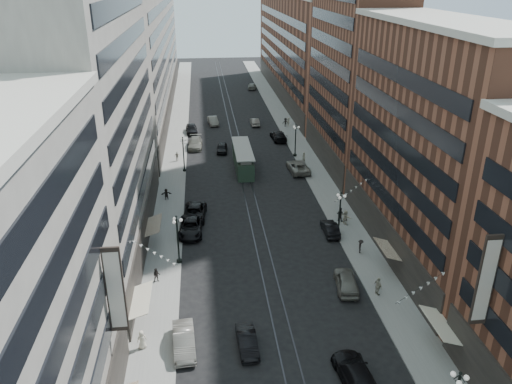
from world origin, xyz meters
name	(u,v)px	position (x,y,z in m)	size (l,w,h in m)	color
ground	(241,159)	(0.00, 60.00, 0.00)	(220.00, 220.00, 0.00)	black
sidewalk_west	(176,142)	(-11.00, 70.00, 0.07)	(4.00, 180.00, 0.15)	gray
sidewalk_east	(295,138)	(11.00, 70.00, 0.07)	(4.00, 180.00, 0.15)	gray
rail_west	(232,141)	(-0.70, 70.00, 0.01)	(0.12, 180.00, 0.02)	#2D2D33
rail_east	(240,140)	(0.70, 70.00, 0.01)	(0.12, 180.00, 0.02)	#2D2D33
building_west_mid	(96,126)	(-17.00, 33.00, 14.00)	(8.00, 36.00, 28.00)	gray
building_west_far	(149,50)	(-17.00, 96.00, 13.00)	(8.00, 90.00, 26.00)	gray
building_east_mid	(430,148)	(17.00, 28.00, 12.00)	(8.00, 30.00, 24.00)	brown
building_east_tower	(357,29)	(17.00, 56.00, 21.00)	(8.00, 26.00, 42.00)	brown
building_east_far	(295,47)	(17.00, 105.00, 12.00)	(8.00, 72.00, 24.00)	brown
lamppost_sw_far	(178,238)	(-9.20, 28.00, 3.10)	(1.03, 1.14, 5.52)	black
lamppost_sw_mid	(183,153)	(-9.20, 55.00, 3.10)	(1.03, 1.14, 5.52)	black
lamppost_se_far	(340,213)	(9.20, 32.00, 3.10)	(1.03, 1.14, 5.52)	black
lamppost_se_mid	(295,139)	(9.20, 60.00, 3.10)	(1.03, 1.14, 5.52)	black
streetcar	(243,159)	(0.00, 55.61, 1.55)	(2.69, 12.16, 3.36)	#273D2D
car_1	(184,341)	(-8.40, 14.58, 0.82)	(1.73, 4.97, 1.64)	gray
car_2	(191,227)	(-8.02, 34.65, 0.83)	(2.74, 5.95, 1.65)	black
car_4	(346,281)	(7.20, 21.49, 0.86)	(2.04, 5.06, 1.72)	#636158
car_5	(247,342)	(-3.24, 14.05, 0.71)	(1.49, 4.28, 1.41)	black
car_6	(356,374)	(4.50, 9.41, 0.85)	(2.37, 5.83, 1.69)	black
pedestrian_1	(142,340)	(-11.79, 14.92, 0.98)	(0.81, 0.44, 1.67)	beige
pedestrian_2	(157,275)	(-11.29, 24.54, 0.90)	(0.73, 0.40, 1.49)	black
pedestrian_4	(378,286)	(9.84, 19.98, 1.09)	(1.11, 0.50, 1.89)	#A19A85
car_7	(194,213)	(-7.60, 38.43, 0.83)	(2.75, 5.95, 1.65)	black
car_8	(195,143)	(-7.52, 66.57, 0.87)	(2.43, 5.98, 1.73)	#636358
car_9	(192,129)	(-8.23, 75.60, 0.88)	(2.09, 5.19, 1.77)	black
car_10	(330,228)	(8.40, 32.70, 0.72)	(1.53, 4.39, 1.45)	black
car_11	(298,167)	(8.40, 53.08, 0.85)	(2.84, 6.15, 1.71)	gray
car_12	(278,136)	(7.81, 69.44, 0.86)	(2.41, 5.93, 1.72)	black
car_13	(222,148)	(-2.92, 63.71, 0.75)	(1.77, 4.39, 1.50)	black
car_14	(255,122)	(4.50, 79.65, 0.72)	(1.53, 4.40, 1.45)	slate
pedestrian_5	(166,194)	(-11.41, 44.49, 0.93)	(1.44, 0.41, 1.55)	black
pedestrian_6	(177,156)	(-10.46, 59.76, 0.93)	(0.91, 0.42, 1.56)	#9F9784
pedestrian_7	(340,214)	(10.34, 35.61, 1.05)	(0.88, 0.48, 1.81)	black
pedestrian_8	(304,158)	(9.96, 56.50, 1.06)	(0.66, 0.43, 1.81)	#A59F88
pedestrian_9	(285,122)	(10.46, 77.47, 1.05)	(1.16, 0.48, 1.80)	black
car_extra_0	(213,121)	(-3.90, 81.09, 0.82)	(1.73, 4.95, 1.63)	#66645A
car_extra_1	(252,86)	(7.53, 114.48, 0.75)	(2.10, 5.17, 1.50)	slate
pedestrian_extra_0	(345,217)	(10.80, 34.75, 1.06)	(1.69, 0.49, 1.82)	beige
pedestrian_extra_1	(288,122)	(11.11, 77.80, 1.05)	(1.17, 0.48, 1.81)	#AFA691
pedestrian_extra_2	(361,246)	(10.56, 27.80, 0.93)	(1.01, 0.42, 1.56)	black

